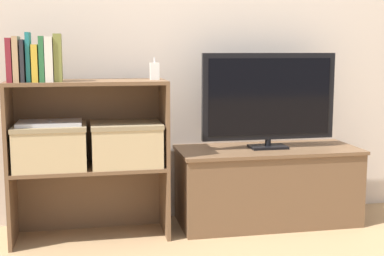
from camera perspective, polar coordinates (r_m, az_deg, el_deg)
ground_plane at (r=3.03m, az=0.64°, el=-11.80°), size 16.00×16.00×0.00m
wall_back at (r=3.32m, az=-1.06°, el=11.03°), size 10.00×0.05×2.40m
tv_stand at (r=3.29m, az=8.01°, el=-6.06°), size 1.09×0.46×0.46m
tv at (r=3.20m, az=8.21°, el=3.17°), size 0.81×0.14×0.57m
bookshelf_lower_tier at (r=3.11m, az=-10.81°, el=-6.32°), size 0.86×0.34×0.41m
bookshelf_upper_tier at (r=3.03m, az=-11.04°, el=1.81°), size 0.86×0.34×0.47m
book_maroon at (r=2.91m, az=-18.83°, el=6.86°), size 0.03×0.15×0.22m
book_tan at (r=2.91m, az=-18.19°, el=6.98°), size 0.03×0.15×0.23m
book_charcoal at (r=2.91m, az=-17.56°, el=6.84°), size 0.02×0.15×0.22m
book_teal at (r=2.90m, az=-17.02°, el=7.23°), size 0.02×0.13×0.25m
book_mustard at (r=2.90m, az=-16.35°, el=6.65°), size 0.03×0.15×0.19m
book_forest at (r=2.90m, az=-15.67°, el=7.09°), size 0.03×0.16×0.23m
book_ivory at (r=2.89m, az=-14.96°, el=7.09°), size 0.04×0.16×0.23m
book_olive at (r=2.89m, az=-14.11°, el=7.27°), size 0.04×0.13×0.25m
baby_monitor at (r=2.98m, az=-4.01°, el=6.07°), size 0.05×0.04×0.12m
storage_basket_left at (r=2.99m, az=-14.86°, el=-1.72°), size 0.39×0.30×0.24m
storage_basket_right at (r=2.99m, az=-7.02°, el=-1.50°), size 0.39×0.30×0.24m
laptop at (r=2.97m, az=-14.95°, el=0.53°), size 0.34×0.22×0.02m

